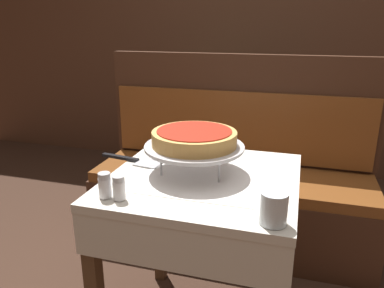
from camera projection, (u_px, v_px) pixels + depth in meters
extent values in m
cube|color=beige|center=(204.00, 179.00, 1.40)|extent=(0.69, 0.69, 0.03)
cube|color=white|center=(204.00, 176.00, 1.40)|extent=(0.43, 0.43, 0.00)
cube|color=beige|center=(204.00, 201.00, 1.43)|extent=(0.69, 0.69, 0.15)
cube|color=#4C331E|center=(159.00, 217.00, 1.88)|extent=(0.05, 0.05, 0.72)
cube|color=#4C331E|center=(285.00, 236.00, 1.72)|extent=(0.05, 0.05, 0.72)
cube|color=#1E6B33|center=(221.00, 97.00, 2.99)|extent=(0.66, 0.66, 0.03)
cube|color=white|center=(221.00, 95.00, 2.98)|extent=(0.41, 0.41, 0.00)
cube|color=#1E6B33|center=(220.00, 106.00, 3.01)|extent=(0.66, 0.66, 0.12)
cube|color=#4C331E|center=(175.00, 149.00, 2.91)|extent=(0.05, 0.05, 0.71)
cube|color=#4C331E|center=(250.00, 156.00, 2.75)|extent=(0.05, 0.05, 0.71)
cube|color=#4C331E|center=(195.00, 129.00, 3.45)|extent=(0.05, 0.05, 0.71)
cube|color=#4C331E|center=(260.00, 134.00, 3.29)|extent=(0.05, 0.05, 0.71)
cube|color=#3D2316|center=(230.00, 211.00, 2.27)|extent=(1.63, 0.51, 0.40)
cube|color=brown|center=(231.00, 176.00, 2.20)|extent=(1.60, 0.50, 0.06)
cube|color=#3D2316|center=(239.00, 109.00, 2.29)|extent=(1.63, 0.06, 0.66)
cube|color=brown|center=(238.00, 126.00, 2.28)|extent=(1.57, 0.02, 0.42)
cube|color=#4C2D1E|center=(267.00, 34.00, 3.17)|extent=(6.00, 0.04, 2.40)
cylinder|color=#ADADB2|center=(203.00, 150.00, 1.53)|extent=(0.01, 0.01, 0.09)
cylinder|color=#ADADB2|center=(161.00, 164.00, 1.38)|extent=(0.01, 0.01, 0.09)
cylinder|color=#ADADB2|center=(219.00, 170.00, 1.32)|extent=(0.01, 0.01, 0.09)
cylinder|color=#ADADB2|center=(194.00, 150.00, 1.40)|extent=(0.25, 0.25, 0.01)
cylinder|color=silver|center=(194.00, 149.00, 1.40)|extent=(0.36, 0.36, 0.01)
cylinder|color=silver|center=(194.00, 146.00, 1.39)|extent=(0.37, 0.37, 0.01)
cylinder|color=tan|center=(194.00, 138.00, 1.38)|extent=(0.32, 0.32, 0.05)
cylinder|color=#A82314|center=(194.00, 131.00, 1.38)|extent=(0.28, 0.28, 0.01)
cube|color=#BCBCC1|center=(149.00, 163.00, 1.51)|extent=(0.11, 0.10, 0.00)
cube|color=black|center=(120.00, 157.00, 1.57)|extent=(0.18, 0.05, 0.01)
cylinder|color=silver|center=(274.00, 208.00, 1.05)|extent=(0.08, 0.08, 0.09)
cylinder|color=silver|center=(105.00, 188.00, 1.21)|extent=(0.04, 0.04, 0.07)
cylinder|color=#B7B7BC|center=(104.00, 176.00, 1.20)|extent=(0.04, 0.04, 0.02)
cylinder|color=silver|center=(119.00, 190.00, 1.20)|extent=(0.04, 0.04, 0.06)
cylinder|color=#B7B7BC|center=(118.00, 179.00, 1.19)|extent=(0.04, 0.04, 0.02)
cube|color=black|center=(234.00, 92.00, 3.01)|extent=(0.13, 0.13, 0.03)
cylinder|color=black|center=(235.00, 81.00, 2.99)|extent=(0.01, 0.01, 0.15)
cylinder|color=white|center=(235.00, 83.00, 3.03)|extent=(0.04, 0.04, 0.12)
cylinder|color=red|center=(230.00, 84.00, 2.98)|extent=(0.04, 0.04, 0.12)
cylinder|color=#99194C|center=(238.00, 84.00, 2.96)|extent=(0.04, 0.04, 0.12)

